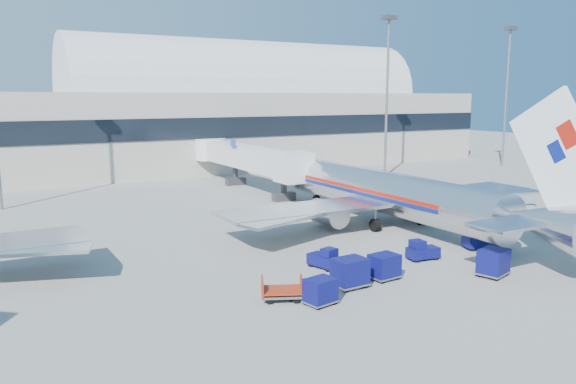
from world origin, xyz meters
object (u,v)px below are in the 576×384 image
cart_solo_far (558,229)px  cart_open_red (283,292)px  mast_far_east (508,76)px  barrier_near (476,217)px  tug_left (325,259)px  tug_right (479,239)px  cart_train_a (384,266)px  tug_lead (422,251)px  jetbridge_near (242,157)px  cart_solo_near (493,262)px  barrier_mid (501,213)px  mast_east (388,73)px  cart_train_b (350,272)px  barrier_far (524,210)px  cart_train_c (320,291)px  airliner_main (392,194)px

cart_solo_far → cart_open_red: cart_solo_far is taller
mast_far_east → barrier_near: size_ratio=7.53×
mast_far_east → barrier_near: mast_far_east is taller
tug_left → barrier_near: bearing=-90.3°
barrier_near → cart_solo_far: bearing=-86.6°
tug_right → cart_train_a: size_ratio=1.42×
mast_far_east → tug_left: bearing=-149.9°
mast_far_east → tug_lead: (-50.03, -34.84, -14.12)m
jetbridge_near → cart_solo_near: jetbridge_near is taller
barrier_mid → barrier_near: bearing=180.0°
barrier_near → jetbridge_near: bearing=109.9°
jetbridge_near → tug_right: jetbridge_near is taller
barrier_mid → cart_train_a: 23.21m
tug_right → cart_open_red: 18.38m
cart_solo_near → cart_open_red: (-13.86, 2.90, -0.49)m
mast_east → cart_solo_near: 48.35m
cart_train_a → barrier_near: bearing=20.9°
jetbridge_near → cart_train_b: 39.48m
barrier_near → tug_lead: bearing=-152.3°
barrier_near → cart_train_a: (-18.11, -8.93, 0.42)m
barrier_far → tug_left: size_ratio=1.24×
mast_east → cart_train_c: 54.64m
tug_left → cart_solo_near: cart_solo_near is taller
mast_east → barrier_near: (-12.00, -28.00, -14.34)m
tug_left → cart_solo_near: bearing=-143.1°
cart_train_c → cart_open_red: (-1.46, 1.68, -0.35)m
airliner_main → jetbridge_near: airliner_main is taller
tug_lead → tug_left: (-7.07, 1.74, -0.01)m
cart_train_a → cart_train_c: size_ratio=1.03×
cart_open_red → barrier_near: bearing=44.1°
cart_solo_far → mast_far_east: bearing=30.2°
jetbridge_near → tug_lead: size_ratio=11.62×
mast_east → mast_far_east: size_ratio=1.00×
tug_left → cart_train_a: (1.98, -3.83, 0.22)m
mast_far_east → cart_open_red: 73.98m
tug_right → cart_train_b: bearing=-152.8°
tug_left → cart_solo_far: (20.58, -2.89, 0.27)m
airliner_main → tug_left: airliner_main is taller
tug_right → cart_train_c: 17.23m
jetbridge_near → cart_open_red: size_ratio=9.70×
tug_right → cart_train_b: cart_train_b is taller
mast_east → cart_solo_far: mast_east is taller
barrier_near → tug_lead: (-13.03, -6.84, 0.22)m
cart_solo_near → tug_left: bearing=124.9°
barrier_far → cart_solo_far: 10.08m
cart_solo_near → tug_right: bearing=32.6°
cart_train_c → cart_solo_far: bearing=-4.4°
barrier_far → tug_right: bearing=-153.8°
airliner_main → tug_lead: airliner_main is taller
tug_right → cart_solo_near: 6.72m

